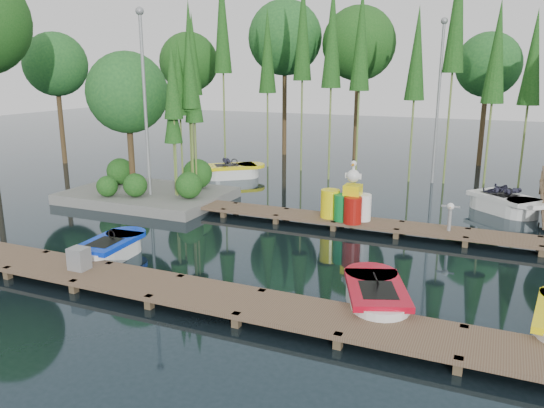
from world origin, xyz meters
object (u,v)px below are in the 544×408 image
at_px(boat_blue, 111,249).
at_px(drum_cluster, 353,204).
at_px(boat_red, 376,298).
at_px(yellow_barrel, 330,204).
at_px(island, 142,119).
at_px(utility_cabinet, 79,259).
at_px(boat_yellow_far, 232,171).

xyz_separation_m(boat_blue, drum_cluster, (5.48, 5.22, 0.64)).
bearing_deg(boat_red, yellow_barrel, 95.56).
bearing_deg(boat_blue, yellow_barrel, 44.91).
height_order(island, utility_cabinet, island).
relative_size(island, drum_cluster, 3.40).
xyz_separation_m(utility_cabinet, drum_cluster, (5.06, 6.85, 0.31)).
height_order(utility_cabinet, drum_cluster, drum_cluster).
xyz_separation_m(island, boat_red, (10.87, -6.48, -2.92)).
distance_m(island, yellow_barrel, 8.43).
relative_size(yellow_barrel, drum_cluster, 0.47).
bearing_deg(island, boat_blue, -61.39).
bearing_deg(drum_cluster, boat_red, -69.88).
bearing_deg(drum_cluster, boat_yellow_far, 141.39).
distance_m(boat_red, boat_yellow_far, 15.03).
height_order(island, yellow_barrel, island).
height_order(yellow_barrel, drum_cluster, drum_cluster).
relative_size(boat_blue, utility_cabinet, 4.61).
bearing_deg(boat_red, island, 128.32).
relative_size(island, boat_blue, 2.64).
height_order(island, boat_red, island).
height_order(boat_yellow_far, drum_cluster, drum_cluster).
xyz_separation_m(island, boat_yellow_far, (1.28, 5.09, -2.87)).
bearing_deg(boat_yellow_far, yellow_barrel, -59.89).
bearing_deg(boat_blue, utility_cabinet, -79.78).
bearing_deg(utility_cabinet, yellow_barrel, 58.66).
relative_size(island, yellow_barrel, 7.17).
distance_m(island, boat_blue, 7.61).
xyz_separation_m(island, utility_cabinet, (3.78, -7.79, -2.61)).
distance_m(utility_cabinet, drum_cluster, 8.52).
bearing_deg(boat_yellow_far, island, -122.97).
bearing_deg(yellow_barrel, boat_red, -63.55).
distance_m(boat_yellow_far, drum_cluster, 9.69).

